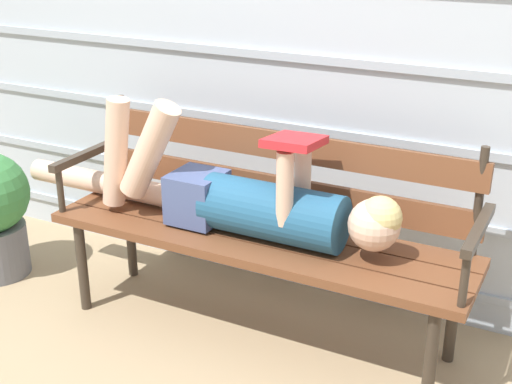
{
  "coord_description": "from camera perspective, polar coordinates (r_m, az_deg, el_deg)",
  "views": [
    {
      "loc": [
        1.13,
        -2.05,
        1.63
      ],
      "look_at": [
        0.0,
        0.15,
        0.63
      ],
      "focal_mm": 49.0,
      "sensor_mm": 36.0,
      "label": 1
    }
  ],
  "objects": [
    {
      "name": "house_siding",
      "position": [
        2.94,
        4.41,
        13.83
      ],
      "size": [
        5.06,
        0.08,
        2.43
      ],
      "color": "#B2BCC6",
      "rests_on": "ground"
    },
    {
      "name": "reclining_person",
      "position": [
        2.72,
        -1.53,
        -0.4
      ],
      "size": [
        1.75,
        0.26,
        0.51
      ],
      "color": "#23567A"
    },
    {
      "name": "park_bench",
      "position": [
        2.78,
        0.63,
        -2.15
      ],
      "size": [
        1.71,
        0.46,
        0.87
      ],
      "color": "brown",
      "rests_on": "ground"
    },
    {
      "name": "ground_plane",
      "position": [
        2.85,
        -1.39,
        -12.78
      ],
      "size": [
        12.0,
        12.0,
        0.0
      ],
      "primitive_type": "plane",
      "color": "tan"
    }
  ]
}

